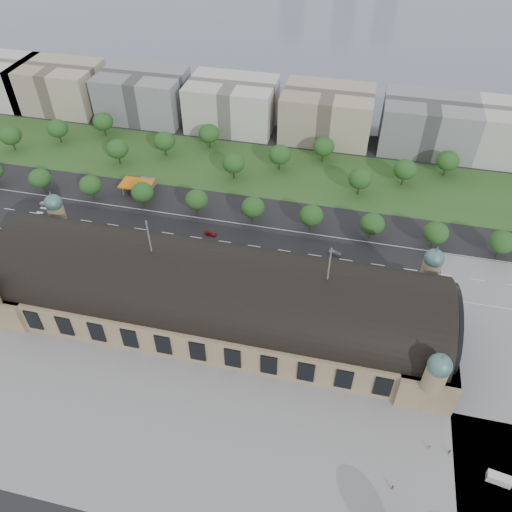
% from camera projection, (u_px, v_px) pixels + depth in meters
% --- Properties ---
extents(ground, '(900.00, 900.00, 0.00)m').
position_uv_depth(ground, '(217.00, 316.00, 169.24)').
color(ground, black).
rests_on(ground, ground).
extents(station, '(150.00, 48.40, 44.30)m').
position_uv_depth(station, '(216.00, 295.00, 162.35)').
color(station, '#9D8261').
rests_on(station, ground).
extents(plaza_south, '(190.00, 48.00, 0.12)m').
position_uv_depth(plaza_south, '(208.00, 442.00, 135.78)').
color(plaza_south, gray).
rests_on(plaza_south, ground).
extents(road_slab, '(260.00, 26.00, 0.10)m').
position_uv_depth(road_slab, '(196.00, 237.00, 200.02)').
color(road_slab, black).
rests_on(road_slab, ground).
extents(grass_belt, '(300.00, 45.00, 0.10)m').
position_uv_depth(grass_belt, '(242.00, 167.00, 238.95)').
color(grass_belt, '#2F5120').
rests_on(grass_belt, ground).
extents(petrol_station, '(14.00, 13.00, 5.05)m').
position_uv_depth(petrol_station, '(142.00, 183.00, 223.39)').
color(petrol_station, '#D3690C').
rests_on(petrol_station, ground).
extents(lake, '(700.00, 320.00, 0.08)m').
position_uv_depth(lake, '(325.00, 30.00, 384.63)').
color(lake, slate).
rests_on(lake, ground).
extents(office_1, '(45.00, 32.00, 24.00)m').
position_uv_depth(office_1, '(60.00, 86.00, 278.89)').
color(office_1, tan).
rests_on(office_1, ground).
extents(office_2, '(45.00, 32.00, 24.00)m').
position_uv_depth(office_2, '(143.00, 95.00, 270.59)').
color(office_2, gray).
rests_on(office_2, ground).
extents(office_3, '(45.00, 32.00, 24.00)m').
position_uv_depth(office_3, '(232.00, 104.00, 262.30)').
color(office_3, beige).
rests_on(office_3, ground).
extents(office_4, '(45.00, 32.00, 24.00)m').
position_uv_depth(office_4, '(327.00, 114.00, 254.00)').
color(office_4, tan).
rests_on(office_4, ground).
extents(office_5, '(45.00, 32.00, 24.00)m').
position_uv_depth(office_5, '(428.00, 124.00, 245.70)').
color(office_5, gray).
rests_on(office_5, ground).
extents(tree_row_1, '(9.60, 9.60, 11.52)m').
position_uv_depth(tree_row_1, '(40.00, 178.00, 218.49)').
color(tree_row_1, '#2D2116').
rests_on(tree_row_1, ground).
extents(tree_row_2, '(9.60, 9.60, 11.52)m').
position_uv_depth(tree_row_2, '(90.00, 185.00, 214.51)').
color(tree_row_2, '#2D2116').
rests_on(tree_row_2, ground).
extents(tree_row_3, '(9.60, 9.60, 11.52)m').
position_uv_depth(tree_row_3, '(142.00, 192.00, 210.53)').
color(tree_row_3, '#2D2116').
rests_on(tree_row_3, ground).
extents(tree_row_4, '(9.60, 9.60, 11.52)m').
position_uv_depth(tree_row_4, '(197.00, 200.00, 206.55)').
color(tree_row_4, '#2D2116').
rests_on(tree_row_4, ground).
extents(tree_row_5, '(9.60, 9.60, 11.52)m').
position_uv_depth(tree_row_5, '(253.00, 207.00, 202.57)').
color(tree_row_5, '#2D2116').
rests_on(tree_row_5, ground).
extents(tree_row_6, '(9.60, 9.60, 11.52)m').
position_uv_depth(tree_row_6, '(311.00, 216.00, 198.58)').
color(tree_row_6, '#2D2116').
rests_on(tree_row_6, ground).
extents(tree_row_7, '(9.60, 9.60, 11.52)m').
position_uv_depth(tree_row_7, '(372.00, 224.00, 194.60)').
color(tree_row_7, '#2D2116').
rests_on(tree_row_7, ground).
extents(tree_row_8, '(9.60, 9.60, 11.52)m').
position_uv_depth(tree_row_8, '(436.00, 233.00, 190.62)').
color(tree_row_8, '#2D2116').
rests_on(tree_row_8, ground).
extents(tree_row_9, '(9.60, 9.60, 11.52)m').
position_uv_depth(tree_row_9, '(502.00, 242.00, 186.64)').
color(tree_row_9, '#2D2116').
rests_on(tree_row_9, ground).
extents(tree_belt_0, '(10.40, 10.40, 12.48)m').
position_uv_depth(tree_belt_0, '(10.00, 136.00, 245.40)').
color(tree_belt_0, '#2D2116').
rests_on(tree_belt_0, ground).
extents(tree_belt_1, '(10.40, 10.40, 12.48)m').
position_uv_depth(tree_belt_1, '(58.00, 128.00, 250.92)').
color(tree_belt_1, '#2D2116').
rests_on(tree_belt_1, ground).
extents(tree_belt_2, '(10.40, 10.40, 12.48)m').
position_uv_depth(tree_belt_2, '(103.00, 121.00, 256.44)').
color(tree_belt_2, '#2D2116').
rests_on(tree_belt_2, ground).
extents(tree_belt_3, '(10.40, 10.40, 12.48)m').
position_uv_depth(tree_belt_3, '(117.00, 149.00, 235.94)').
color(tree_belt_3, '#2D2116').
rests_on(tree_belt_3, ground).
extents(tree_belt_4, '(10.40, 10.40, 12.48)m').
position_uv_depth(tree_belt_4, '(164.00, 141.00, 241.47)').
color(tree_belt_4, '#2D2116').
rests_on(tree_belt_4, ground).
extents(tree_belt_5, '(10.40, 10.40, 12.48)m').
position_uv_depth(tree_belt_5, '(209.00, 134.00, 246.99)').
color(tree_belt_5, '#2D2116').
rests_on(tree_belt_5, ground).
extents(tree_belt_6, '(10.40, 10.40, 12.48)m').
position_uv_depth(tree_belt_6, '(234.00, 163.00, 226.49)').
color(tree_belt_6, '#2D2116').
rests_on(tree_belt_6, ground).
extents(tree_belt_7, '(10.40, 10.40, 12.48)m').
position_uv_depth(tree_belt_7, '(280.00, 155.00, 232.01)').
color(tree_belt_7, '#2D2116').
rests_on(tree_belt_7, ground).
extents(tree_belt_8, '(10.40, 10.40, 12.48)m').
position_uv_depth(tree_belt_8, '(324.00, 147.00, 237.53)').
color(tree_belt_8, '#2D2116').
rests_on(tree_belt_8, ground).
extents(tree_belt_9, '(10.40, 10.40, 12.48)m').
position_uv_depth(tree_belt_9, '(360.00, 179.00, 217.03)').
color(tree_belt_9, '#2D2116').
rests_on(tree_belt_9, ground).
extents(tree_belt_10, '(10.40, 10.40, 12.48)m').
position_uv_depth(tree_belt_10, '(405.00, 170.00, 222.55)').
color(tree_belt_10, '#2D2116').
rests_on(tree_belt_10, ground).
extents(tree_belt_11, '(10.40, 10.40, 12.48)m').
position_uv_depth(tree_belt_11, '(448.00, 161.00, 228.07)').
color(tree_belt_11, '#2D2116').
rests_on(tree_belt_11, ground).
extents(traffic_car_1, '(4.75, 1.92, 1.53)m').
position_uv_depth(traffic_car_1, '(45.00, 204.00, 215.64)').
color(traffic_car_1, '#9C9EA5').
rests_on(traffic_car_1, ground).
extents(traffic_car_2, '(6.07, 3.24, 1.62)m').
position_uv_depth(traffic_car_2, '(76.00, 233.00, 200.67)').
color(traffic_car_2, black).
rests_on(traffic_car_2, ground).
extents(traffic_car_3, '(5.00, 2.49, 1.39)m').
position_uv_depth(traffic_car_3, '(211.00, 234.00, 200.68)').
color(traffic_car_3, maroon).
rests_on(traffic_car_3, ground).
extents(traffic_car_4, '(3.98, 1.94, 1.31)m').
position_uv_depth(traffic_car_4, '(288.00, 266.00, 186.60)').
color(traffic_car_4, '#191E46').
rests_on(traffic_car_4, ground).
extents(traffic_car_5, '(5.19, 2.37, 1.65)m').
position_uv_depth(traffic_car_5, '(335.00, 253.00, 191.85)').
color(traffic_car_5, slate).
rests_on(traffic_car_5, ground).
extents(traffic_car_6, '(5.40, 2.72, 1.47)m').
position_uv_depth(traffic_car_6, '(444.00, 286.00, 178.93)').
color(traffic_car_6, silver).
rests_on(traffic_car_6, ground).
extents(parked_car_0, '(4.66, 3.68, 1.48)m').
position_uv_depth(parked_car_0, '(38.00, 241.00, 197.19)').
color(parked_car_0, black).
rests_on(parked_car_0, ground).
extents(parked_car_1, '(4.93, 4.58, 1.28)m').
position_uv_depth(parked_car_1, '(74.00, 247.00, 194.68)').
color(parked_car_1, maroon).
rests_on(parked_car_1, ground).
extents(parked_car_2, '(5.70, 4.41, 1.54)m').
position_uv_depth(parked_car_2, '(92.00, 243.00, 196.52)').
color(parked_car_2, '#1A1C4B').
rests_on(parked_car_2, ground).
extents(parked_car_3, '(4.34, 3.12, 1.37)m').
position_uv_depth(parked_car_3, '(73.00, 247.00, 194.68)').
color(parked_car_3, slate).
rests_on(parked_car_3, ground).
extents(parked_car_4, '(4.75, 3.09, 1.48)m').
position_uv_depth(parked_car_4, '(116.00, 246.00, 194.89)').
color(parked_car_4, white).
rests_on(parked_car_4, ground).
extents(parked_car_5, '(5.61, 4.61, 1.42)m').
position_uv_depth(parked_car_5, '(152.00, 252.00, 192.41)').
color(parked_car_5, gray).
rests_on(parked_car_5, ground).
extents(parked_car_6, '(4.84, 3.40, 1.30)m').
position_uv_depth(parked_car_6, '(150.00, 259.00, 189.39)').
color(parked_car_6, black).
rests_on(parked_car_6, ground).
extents(bus_west, '(13.24, 4.12, 3.63)m').
position_uv_depth(bus_west, '(243.00, 252.00, 190.98)').
color(bus_west, red).
rests_on(bus_west, ground).
extents(bus_mid, '(11.60, 3.71, 3.18)m').
position_uv_depth(bus_mid, '(262.00, 257.00, 188.85)').
color(bus_mid, beige).
rests_on(bus_mid, ground).
extents(bus_east, '(10.68, 2.91, 2.95)m').
position_uv_depth(bus_east, '(267.00, 262.00, 187.09)').
color(bus_east, silver).
rests_on(bus_east, ground).
extents(van_east, '(6.25, 3.28, 2.58)m').
position_uv_depth(van_east, '(498.00, 479.00, 127.12)').
color(van_east, silver).
rests_on(van_east, ground).
extents(pedestrian_0, '(0.93, 0.75, 1.65)m').
position_uv_depth(pedestrian_0, '(429.00, 447.00, 133.71)').
color(pedestrian_0, gray).
rests_on(pedestrian_0, ground).
extents(pedestrian_1, '(0.81, 0.74, 1.85)m').
position_uv_depth(pedestrian_1, '(392.00, 488.00, 125.76)').
color(pedestrian_1, gray).
rests_on(pedestrian_1, ground).
extents(pedestrian_2, '(0.52, 0.89, 1.81)m').
position_uv_depth(pedestrian_2, '(450.00, 452.00, 132.71)').
color(pedestrian_2, gray).
rests_on(pedestrian_2, ground).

